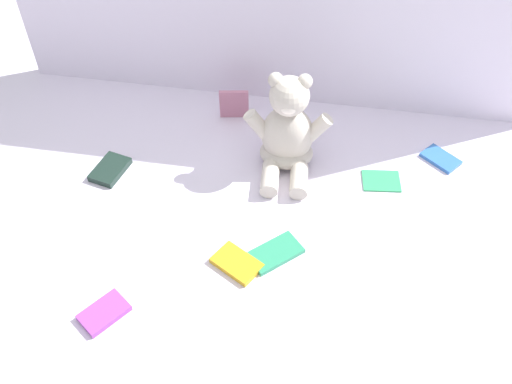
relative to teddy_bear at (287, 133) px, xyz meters
name	(u,v)px	position (x,y,z in m)	size (l,w,h in m)	color
ground_plane	(254,189)	(-0.07, -0.12, -0.11)	(3.20, 3.20, 0.00)	silver
teddy_bear	(287,133)	(0.00, 0.00, 0.00)	(0.25, 0.22, 0.30)	beige
book_case_0	(110,171)	(-0.49, -0.13, -0.10)	(0.08, 0.12, 0.02)	black
book_case_1	(275,253)	(0.02, -0.34, -0.11)	(0.07, 0.14, 0.01)	#2A8A61
book_case_2	(235,263)	(-0.08, -0.38, -0.10)	(0.08, 0.12, 0.02)	gold
book_case_3	(381,180)	(0.28, -0.03, -0.11)	(0.08, 0.11, 0.01)	#32A360
book_case_4	(234,104)	(-0.19, 0.17, -0.06)	(0.09, 0.01, 0.11)	#BC738D
book_case_5	(104,313)	(-0.35, -0.57, -0.10)	(0.07, 0.11, 0.02)	purple
book_case_6	(441,159)	(0.45, 0.08, -0.11)	(0.07, 0.11, 0.01)	#2F66B5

